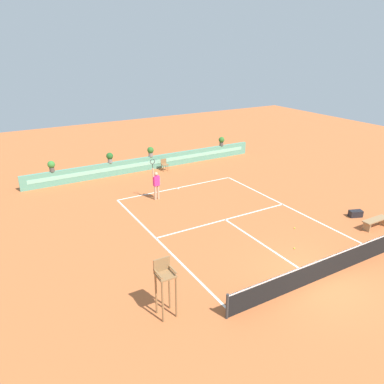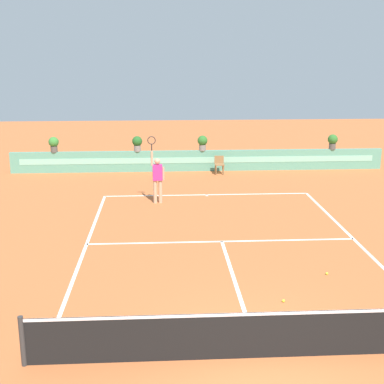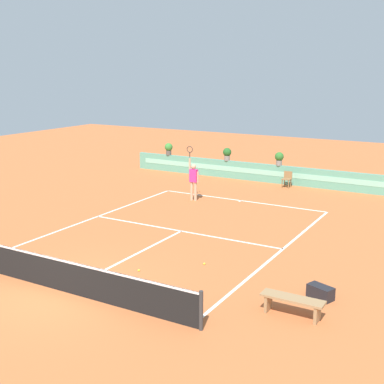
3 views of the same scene
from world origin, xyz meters
TOP-DOWN VIEW (x-y plane):
  - ground_plane at (0.00, 6.00)m, footprint 60.00×60.00m
  - court_lines at (0.00, 6.72)m, footprint 8.32×11.94m
  - net at (0.00, 0.00)m, footprint 8.92×0.10m
  - back_wall_barrier at (0.00, 16.39)m, footprint 18.00×0.21m
  - umpire_chair at (-6.11, 1.26)m, footprint 0.60×0.60m
  - ball_kid_chair at (0.92, 15.66)m, footprint 0.44×0.44m
  - bench_courtside at (6.05, 1.76)m, footprint 1.60×0.44m
  - gear_bag at (6.37, 3.14)m, footprint 0.78×0.58m
  - tennis_player at (-1.98, 10.81)m, footprint 0.62×0.24m
  - tennis_ball_near_baseline at (0.97, 2.26)m, footprint 0.07×0.07m
  - tennis_ball_mid_court at (2.46, 3.75)m, footprint 0.07×0.07m
  - potted_plant_centre at (0.17, 16.39)m, footprint 0.48×0.48m
  - potted_plant_far_right at (6.54, 16.39)m, footprint 0.48×0.48m
  - potted_plant_left at (-2.96, 16.39)m, footprint 0.48×0.48m
  - potted_plant_far_left at (-6.90, 16.39)m, footprint 0.48×0.48m

SIDE VIEW (x-z plane):
  - ground_plane at x=0.00m, z-range 0.00..0.00m
  - court_lines at x=0.00m, z-range 0.00..0.01m
  - tennis_ball_near_baseline at x=0.97m, z-range 0.00..0.07m
  - tennis_ball_mid_court at x=2.46m, z-range 0.00..0.07m
  - gear_bag at x=6.37m, z-range 0.00..0.36m
  - bench_courtside at x=6.05m, z-range 0.12..0.63m
  - ball_kid_chair at x=0.92m, z-range 0.05..0.90m
  - back_wall_barrier at x=0.00m, z-range 0.00..1.00m
  - net at x=0.00m, z-range 0.01..1.01m
  - tennis_player at x=-1.98m, z-range -0.24..2.34m
  - umpire_chair at x=-6.11m, z-range 0.27..2.41m
  - potted_plant_centre at x=0.17m, z-range 1.05..1.78m
  - potted_plant_far_right at x=6.54m, z-range 1.05..1.78m
  - potted_plant_left at x=-2.96m, z-range 1.05..1.78m
  - potted_plant_far_left at x=-6.90m, z-range 1.05..1.78m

